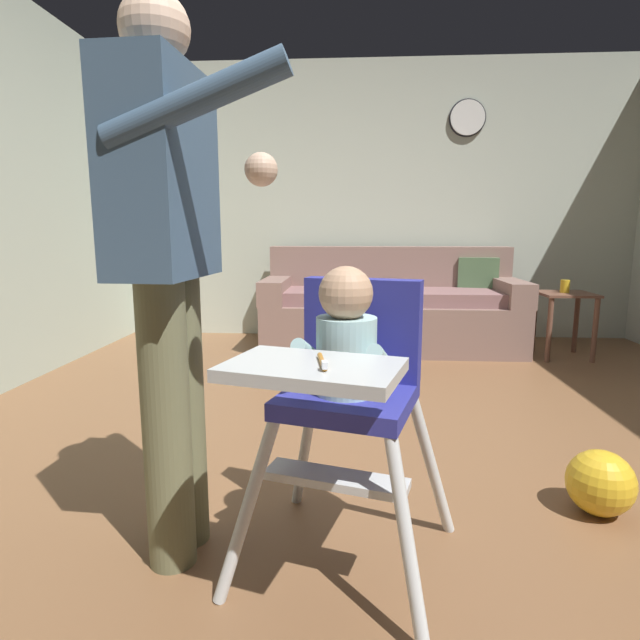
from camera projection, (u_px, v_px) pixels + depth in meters
The scene contains 9 objects.
ground at pixel (395, 469), 2.28m from camera, with size 6.34×7.10×0.10m, color brown.
wall_far at pixel (375, 202), 4.79m from camera, with size 5.54×0.06×2.52m, color #B4BDAC.
couch at pixel (391, 309), 4.43m from camera, with size 2.16×0.86×0.86m.
high_chair at pixel (348, 368), 1.46m from camera, with size 0.74×0.83×0.91m.
adult_standing at pixel (169, 258), 1.47m from camera, with size 0.51×0.51×1.63m.
toy_ball at pixel (600, 483), 1.82m from camera, with size 0.23×0.23×0.23m, color gold.
side_table at pixel (564, 310), 4.05m from camera, with size 0.40×0.40×0.52m.
sippy_cup at pixel (565, 286), 4.02m from camera, with size 0.07×0.07×0.10m, color gold.
wall_clock at pixel (467, 118), 4.57m from camera, with size 0.33×0.04×0.33m.
Camera 1 is at (-0.19, -2.15, 1.00)m, focal length 28.73 mm.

